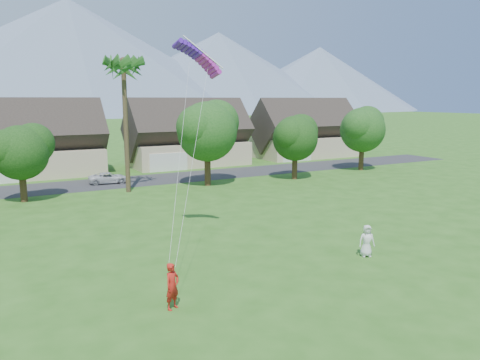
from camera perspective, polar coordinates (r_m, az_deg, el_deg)
ground at (r=21.65m, az=13.09°, el=-14.03°), size 500.00×500.00×0.00m
street at (r=51.21m, az=-12.88°, el=-0.14°), size 90.00×7.00×0.01m
kite_flyer at (r=20.11m, az=-8.25°, el=-12.69°), size 0.86×0.76×1.99m
watcher at (r=27.12m, az=15.20°, el=-7.16°), size 1.04×0.89×1.80m
parked_car at (r=50.51m, az=-15.70°, el=0.25°), size 4.24×2.27×1.13m
mountain_ridge at (r=276.45m, az=-24.07°, el=13.25°), size 540.00×240.00×70.00m
houses_row at (r=59.54m, az=-14.90°, el=4.48°), size 72.75×8.19×8.86m
tree_row at (r=44.47m, az=-12.42°, el=4.74°), size 62.27×6.67×8.45m
fan_palm at (r=44.75m, az=-14.05°, el=13.58°), size 3.00×3.00×13.80m
parafoil_kite at (r=27.78m, az=-5.02°, el=14.85°), size 3.10×1.19×0.50m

